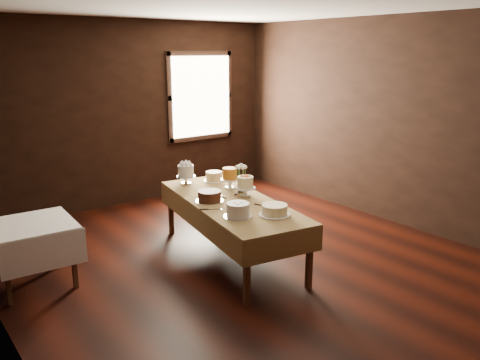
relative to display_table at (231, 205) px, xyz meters
The scene contains 21 objects.
floor 0.72m from the display_table, 81.47° to the right, with size 5.00×6.00×0.01m, color black.
ceiling 2.18m from the display_table, 81.47° to the right, with size 5.00×6.00×0.01m, color beige.
wall_back 2.79m from the display_table, 89.01° to the left, with size 5.00×0.02×2.80m, color black.
wall_right 2.67m from the display_table, ahead, with size 0.02×6.00×2.80m, color black.
window 3.11m from the display_table, 62.90° to the left, with size 1.10×0.05×1.30m, color #FFEABF.
display_table is the anchor object (origin of this frame).
side_table 2.10m from the display_table, 160.86° to the left, with size 0.84×0.84×0.66m.
cake_meringue 0.93m from the display_table, 91.99° to the left, with size 0.24×0.24×0.26m.
cake_speckled 0.87m from the display_table, 67.98° to the left, with size 0.30×0.30×0.13m.
cake_caramel 0.52m from the display_table, 54.78° to the left, with size 0.23×0.23×0.27m.
cake_chocolate 0.27m from the display_table, 152.45° to the left, with size 0.32×0.32×0.12m.
cake_flowers 0.28m from the display_table, ahead, with size 0.24×0.24×0.25m.
cake_swirl 0.59m from the display_table, 119.43° to the right, with size 0.30×0.30×0.15m.
cake_cream 0.70m from the display_table, 85.94° to the right, with size 0.34×0.34×0.11m.
cake_server_a 0.32m from the display_table, 92.63° to the right, with size 0.24×0.03×0.01m, color silver.
cake_server_b 0.47m from the display_table, 68.24° to the right, with size 0.24×0.03×0.01m, color silver.
cake_server_c 0.27m from the display_table, 86.31° to the left, with size 0.24×0.03×0.01m, color silver.
cake_server_d 0.36m from the display_table, 35.22° to the left, with size 0.24×0.03×0.01m, color silver.
cake_server_e 0.38m from the display_table, 153.74° to the right, with size 0.24×0.03×0.01m, color silver.
flower_vase 0.39m from the display_table, 33.79° to the left, with size 0.12×0.12×0.12m, color #2D2823.
flower_bouquet 0.47m from the display_table, 33.79° to the left, with size 0.14×0.14×0.20m, color white, non-canonical shape.
Camera 1 is at (-3.17, -3.90, 2.34)m, focal length 36.34 mm.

